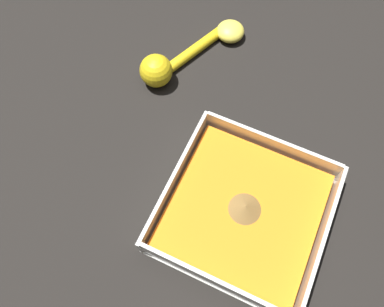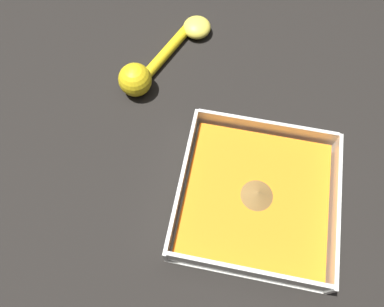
# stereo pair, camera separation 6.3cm
# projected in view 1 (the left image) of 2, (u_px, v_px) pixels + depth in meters

# --- Properties ---
(ground_plane) EXTENTS (4.00, 4.00, 0.00)m
(ground_plane) POSITION_uv_depth(u_px,v_px,m) (220.00, 204.00, 0.63)
(ground_plane) COLOR black
(square_dish) EXTENTS (0.25, 0.25, 0.06)m
(square_dish) POSITION_uv_depth(u_px,v_px,m) (244.00, 210.00, 0.60)
(square_dish) COLOR silver
(square_dish) RESTS_ON ground_plane
(lemon_squeezer) EXTENTS (0.20, 0.11, 0.06)m
(lemon_squeezer) POSITION_uv_depth(u_px,v_px,m) (165.00, 66.00, 0.71)
(lemon_squeezer) COLOR yellow
(lemon_squeezer) RESTS_ON ground_plane
(lemon_half) EXTENTS (0.06, 0.06, 0.03)m
(lemon_half) POSITION_uv_depth(u_px,v_px,m) (230.00, 31.00, 0.77)
(lemon_half) COLOR #EFDB4C
(lemon_half) RESTS_ON ground_plane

